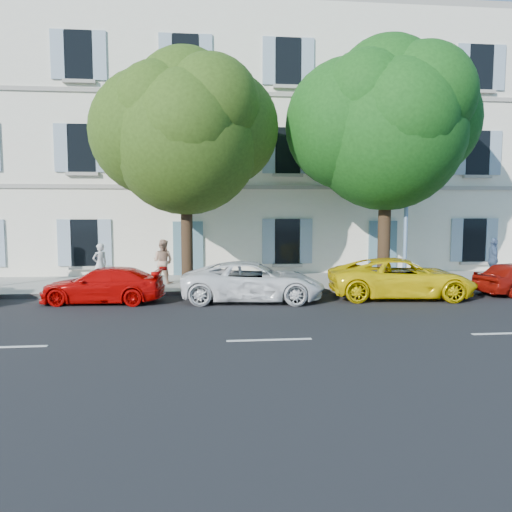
{
  "coord_description": "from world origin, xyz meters",
  "views": [
    {
      "loc": [
        -1.49,
        -15.31,
        3.07
      ],
      "look_at": [
        0.31,
        2.0,
        1.4
      ],
      "focal_mm": 35.0,
      "sensor_mm": 36.0,
      "label": 1
    }
  ],
  "objects": [
    {
      "name": "ground",
      "position": [
        0.0,
        0.0,
        0.0
      ],
      "size": [
        90.0,
        90.0,
        0.0
      ],
      "primitive_type": "plane",
      "color": "black"
    },
    {
      "name": "sidewalk",
      "position": [
        0.0,
        4.45,
        0.07
      ],
      "size": [
        36.0,
        4.5,
        0.15
      ],
      "primitive_type": "cube",
      "color": "#A09E96",
      "rests_on": "ground"
    },
    {
      "name": "kerb",
      "position": [
        0.0,
        2.28,
        0.08
      ],
      "size": [
        36.0,
        0.16,
        0.16
      ],
      "primitive_type": "cube",
      "color": "#9E998E",
      "rests_on": "ground"
    },
    {
      "name": "building",
      "position": [
        0.0,
        10.2,
        6.0
      ],
      "size": [
        28.0,
        7.0,
        12.0
      ],
      "primitive_type": "cube",
      "color": "white",
      "rests_on": "ground"
    },
    {
      "name": "car_red_coupe",
      "position": [
        -4.79,
        1.18,
        0.58
      ],
      "size": [
        4.12,
        2.02,
        1.15
      ],
      "primitive_type": "imported",
      "rotation": [
        0.0,
        0.0,
        4.61
      ],
      "color": "#BF0705",
      "rests_on": "ground"
    },
    {
      "name": "car_white_coupe",
      "position": [
        0.11,
        0.99,
        0.65
      ],
      "size": [
        4.92,
        2.66,
        1.31
      ],
      "primitive_type": "imported",
      "rotation": [
        0.0,
        0.0,
        1.46
      ],
      "color": "white",
      "rests_on": "ground"
    },
    {
      "name": "car_yellow_supercar",
      "position": [
        5.22,
        1.03,
        0.68
      ],
      "size": [
        5.12,
        2.74,
        1.37
      ],
      "primitive_type": "imported",
      "rotation": [
        0.0,
        0.0,
        1.47
      ],
      "color": "yellow",
      "rests_on": "ground"
    },
    {
      "name": "tree_left",
      "position": [
        -2.12,
        2.9,
        5.49
      ],
      "size": [
        5.36,
        5.36,
        8.3
      ],
      "color": "#3A2819",
      "rests_on": "sidewalk"
    },
    {
      "name": "tree_right",
      "position": [
        5.3,
        2.96,
        5.86
      ],
      "size": [
        5.78,
        5.78,
        8.9
      ],
      "color": "#3A2819",
      "rests_on": "sidewalk"
    },
    {
      "name": "street_lamp",
      "position": [
        5.98,
        2.45,
        4.45
      ],
      "size": [
        0.24,
        1.61,
        7.58
      ],
      "color": "#7293BF",
      "rests_on": "sidewalk"
    },
    {
      "name": "pedestrian_a",
      "position": [
        -5.42,
        3.89,
        0.95
      ],
      "size": [
        0.69,
        0.67,
        1.61
      ],
      "primitive_type": "imported",
      "rotation": [
        0.0,
        0.0,
        3.85
      ],
      "color": "silver",
      "rests_on": "sidewalk"
    },
    {
      "name": "pedestrian_b",
      "position": [
        -3.1,
        4.21,
        1.01
      ],
      "size": [
        1.03,
        0.94,
        1.72
      ],
      "primitive_type": "imported",
      "rotation": [
        0.0,
        0.0,
        2.7
      ],
      "color": "tan",
      "rests_on": "sidewalk"
    },
    {
      "name": "pedestrian_c",
      "position": [
        9.88,
        3.22,
        1.03
      ],
      "size": [
        0.72,
        1.11,
        1.75
      ],
      "primitive_type": "imported",
      "rotation": [
        0.0,
        0.0,
        1.26
      ],
      "color": "#4B638A",
      "rests_on": "sidewalk"
    }
  ]
}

